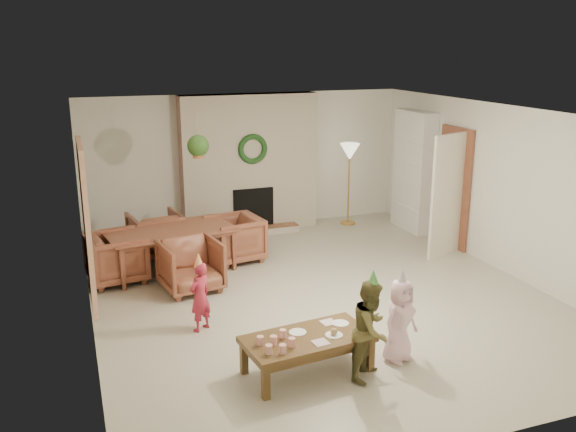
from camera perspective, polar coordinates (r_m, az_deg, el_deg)
name	(u,v)px	position (r m, az deg, el deg)	size (l,w,h in m)	color
floor	(318,294)	(8.61, 2.81, -7.24)	(7.00, 7.00, 0.00)	#B7B29E
ceiling	(321,113)	(7.97, 3.05, 9.54)	(7.00, 7.00, 0.00)	white
wall_back	(246,161)	(11.43, -3.89, 5.08)	(7.00, 7.00, 0.00)	silver
wall_front	(484,311)	(5.33, 17.76, -8.37)	(7.00, 7.00, 0.00)	silver
wall_left	(84,230)	(7.60, -18.43, -1.20)	(7.00, 7.00, 0.00)	silver
wall_right	(504,190)	(9.74, 19.45, 2.33)	(7.00, 7.00, 0.00)	silver
fireplace_mass	(249,163)	(11.24, -3.61, 4.90)	(2.50, 0.40, 2.50)	#581917
fireplace_hearth	(256,231)	(11.20, -3.00, -1.40)	(1.60, 0.30, 0.12)	brown
fireplace_firebox	(253,208)	(11.25, -3.28, 0.74)	(0.75, 0.12, 0.75)	black
fireplace_wreath	(253,149)	(10.97, -3.29, 6.23)	(0.54, 0.54, 0.10)	#173D19
floor_lamp_base	(348,223)	(11.91, 5.58, -0.63)	(0.29, 0.29, 0.03)	gold
floor_lamp_post	(349,187)	(11.73, 5.67, 2.70)	(0.03, 0.03, 1.40)	gold
floor_lamp_shade	(350,152)	(11.60, 5.76, 5.95)	(0.37, 0.37, 0.31)	beige
bookshelf_carcass	(414,171)	(11.51, 11.59, 4.10)	(0.30, 1.00, 2.20)	white
bookshelf_shelf_a	(411,205)	(11.64, 11.33, 0.97)	(0.30, 0.92, 0.03)	white
bookshelf_shelf_b	(412,185)	(11.55, 11.44, 2.88)	(0.30, 0.92, 0.03)	white
bookshelf_shelf_c	(413,163)	(11.47, 11.55, 4.83)	(0.30, 0.92, 0.03)	white
bookshelf_shelf_d	(414,141)	(11.40, 11.66, 6.81)	(0.30, 0.92, 0.03)	white
books_row_lower	(414,200)	(11.47, 11.67, 1.45)	(0.20, 0.40, 0.24)	red
books_row_mid	(410,177)	(11.55, 11.26, 3.61)	(0.20, 0.44, 0.24)	navy
books_row_upper	(415,157)	(11.35, 11.76, 5.38)	(0.20, 0.36, 0.22)	#B19125
door_frame	(454,188)	(10.69, 15.16, 2.56)	(0.05, 0.86, 2.04)	brown
door_leaf	(448,196)	(10.18, 14.60, 1.83)	(0.05, 0.80, 2.00)	beige
curtain_panel	(87,225)	(7.79, -18.19, -0.77)	(0.06, 1.20, 2.00)	beige
dining_table	(172,251)	(9.46, -10.72, -3.22)	(1.88, 1.05, 0.66)	brown
dining_chair_near	(191,266)	(8.71, -9.01, -4.57)	(0.78, 0.80, 0.73)	brown
dining_chair_far	(156,234)	(10.20, -12.20, -1.69)	(0.78, 0.80, 0.73)	brown
dining_chair_left	(117,258)	(9.25, -15.61, -3.75)	(0.78, 0.80, 0.73)	brown
dining_chair_right	(235,239)	(9.79, -4.99, -2.12)	(0.78, 0.80, 0.73)	brown
hanging_plant_cord	(197,130)	(9.06, -8.42, 7.91)	(0.01, 0.01, 0.70)	tan
hanging_plant_pot	(198,154)	(9.12, -8.33, 5.73)	(0.16, 0.16, 0.12)	brown
hanging_plant_foliage	(198,146)	(9.10, -8.36, 6.48)	(0.32, 0.32, 0.32)	#224517
coffee_table_top	(308,339)	(6.54, 1.83, -11.35)	(1.34, 0.67, 0.06)	#543B1C
coffee_table_apron	(307,345)	(6.57, 1.82, -11.91)	(1.24, 0.57, 0.08)	#543B1C
coffee_leg_fl	(266,383)	(6.19, -2.09, -15.24)	(0.07, 0.07, 0.35)	#543B1C
coffee_leg_fr	(370,355)	(6.72, 7.65, -12.72)	(0.07, 0.07, 0.35)	#543B1C
coffee_leg_bl	(244,358)	(6.62, -4.11, -13.03)	(0.07, 0.07, 0.35)	#543B1C
coffee_leg_br	(343,334)	(7.12, 5.14, -10.89)	(0.07, 0.07, 0.35)	#543B1C
cup_a	(269,349)	(6.18, -1.78, -12.28)	(0.07, 0.07, 0.09)	white
cup_b	(260,341)	(6.34, -2.59, -11.49)	(0.07, 0.07, 0.09)	white
cup_c	(283,349)	(6.18, -0.51, -12.24)	(0.07, 0.07, 0.09)	white
cup_d	(274,340)	(6.35, -1.35, -11.45)	(0.07, 0.07, 0.09)	white
cup_e	(292,342)	(6.30, 0.36, -11.65)	(0.07, 0.07, 0.09)	white
cup_f	(283,334)	(6.47, -0.49, -10.90)	(0.07, 0.07, 0.09)	white
plate_a	(298,332)	(6.60, 0.91, -10.74)	(0.19, 0.19, 0.01)	white
plate_b	(334,335)	(6.56, 4.29, -10.96)	(0.19, 0.19, 0.01)	white
plate_c	(340,323)	(6.81, 4.90, -9.90)	(0.19, 0.19, 0.01)	white
food_scoop	(334,331)	(6.54, 4.30, -10.64)	(0.07, 0.07, 0.07)	tan
napkin_left	(321,342)	(6.40, 3.05, -11.65)	(0.15, 0.15, 0.01)	#DFA4B3
napkin_right	(328,322)	(6.83, 3.78, -9.82)	(0.15, 0.15, 0.01)	#DFA4B3
child_red	(200,297)	(7.49, -8.18, -7.43)	(0.32, 0.21, 0.87)	#A62337
party_hat_red	(198,260)	(7.31, -8.33, -4.03)	(0.12, 0.12, 0.16)	#EBCF4E
child_plaid	(371,329)	(6.45, 7.74, -10.40)	(0.52, 0.40, 1.06)	brown
party_hat_plaid	(373,278)	(6.23, 7.93, -5.69)	(0.13, 0.13, 0.17)	#4CA848
child_pink	(400,320)	(6.84, 10.36, -9.53)	(0.46, 0.30, 0.94)	#FAC8DB
party_hat_pink	(402,277)	(6.64, 10.58, -5.56)	(0.12, 0.12, 0.17)	silver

